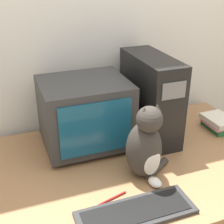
% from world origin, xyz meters
% --- Properties ---
extents(wall_back, '(7.00, 0.05, 2.50)m').
position_xyz_m(wall_back, '(0.00, 1.04, 1.25)').
color(wall_back, silver).
rests_on(wall_back, ground_plane).
extents(desk, '(1.45, 0.97, 0.74)m').
position_xyz_m(desk, '(0.00, 0.49, 0.37)').
color(desk, '#9E7047').
rests_on(desk, ground_plane).
extents(crt_monitor, '(0.45, 0.39, 0.37)m').
position_xyz_m(crt_monitor, '(-0.24, 0.73, 0.93)').
color(crt_monitor, '#333333').
rests_on(crt_monitor, desk).
extents(computer_tower, '(0.18, 0.47, 0.47)m').
position_xyz_m(computer_tower, '(0.13, 0.71, 0.97)').
color(computer_tower, black).
rests_on(computer_tower, desk).
extents(keyboard, '(0.48, 0.17, 0.02)m').
position_xyz_m(keyboard, '(-0.21, 0.15, 0.75)').
color(keyboard, '#2D2D2D').
rests_on(keyboard, desk).
extents(cat, '(0.25, 0.23, 0.37)m').
position_xyz_m(cat, '(-0.07, 0.36, 0.90)').
color(cat, '#38332D').
rests_on(cat, desk).
extents(book_stack, '(0.16, 0.20, 0.08)m').
position_xyz_m(book_stack, '(0.55, 0.62, 0.78)').
color(book_stack, '#28703D').
rests_on(book_stack, desk).
extents(pen, '(0.14, 0.05, 0.01)m').
position_xyz_m(pen, '(-0.26, 0.26, 0.74)').
color(pen, maroon).
rests_on(pen, desk).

